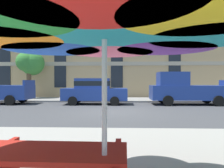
% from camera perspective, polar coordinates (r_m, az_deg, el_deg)
% --- Properties ---
extents(ground_plane, '(120.00, 120.00, 0.00)m').
position_cam_1_polar(ground_plane, '(11.58, 0.54, -7.16)').
color(ground_plane, '#424244').
extents(sidewalk_far, '(56.00, 3.60, 0.12)m').
position_cam_1_polar(sidewalk_far, '(18.33, 1.15, -4.04)').
color(sidewalk_far, gray).
rests_on(sidewalk_far, ground).
extents(apartment_building, '(36.93, 12.08, 16.00)m').
position_cam_1_polar(apartment_building, '(27.22, 1.47, 14.38)').
color(apartment_building, tan).
rests_on(apartment_building, ground).
extents(sedan_blue, '(4.40, 1.98, 1.78)m').
position_cam_1_polar(sedan_blue, '(15.28, -4.56, -1.66)').
color(sedan_blue, navy).
rests_on(sedan_blue, ground).
extents(pickup_blue_midblock, '(5.10, 2.12, 2.20)m').
position_cam_1_polar(pickup_blue_midblock, '(15.79, 18.27, -1.34)').
color(pickup_blue_midblock, navy).
rests_on(pickup_blue_midblock, ground).
extents(street_tree_left, '(2.30, 2.25, 4.18)m').
position_cam_1_polar(street_tree_left, '(20.64, -20.09, 5.03)').
color(street_tree_left, brown).
rests_on(street_tree_left, ground).
extents(patio_umbrella, '(3.78, 3.78, 2.58)m').
position_cam_1_polar(patio_umbrella, '(2.56, -1.96, 16.35)').
color(patio_umbrella, silver).
rests_on(patio_umbrella, ground).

